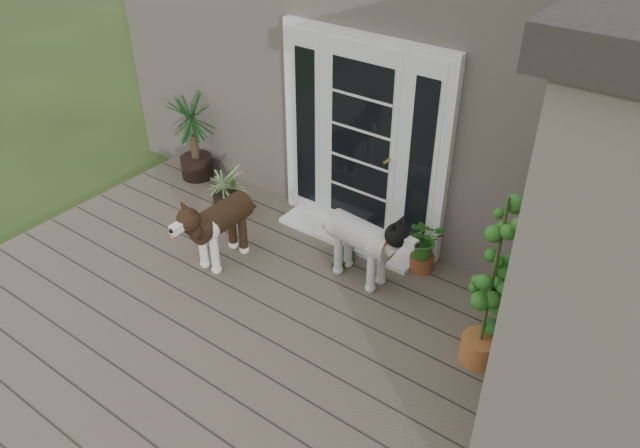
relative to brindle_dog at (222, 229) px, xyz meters
The scene contains 14 objects.
deck 1.45m from the brindle_dog, 43.10° to the right, with size 6.20×4.60×0.12m, color #6B5B4C.
house_main 3.61m from the brindle_dog, 72.93° to the left, with size 7.40×4.00×3.10m, color #665E54.
door_unit 1.65m from the brindle_dog, 56.96° to the left, with size 1.90×0.14×2.15m, color white.
door_step 1.37m from the brindle_dog, 52.26° to the left, with size 1.60×0.40×0.05m, color white.
brindle_dog is the anchor object (origin of this frame).
white_dog 1.39m from the brindle_dog, 23.95° to the left, with size 0.38×0.90×0.75m, color white, non-canonical shape.
spider_plant 0.87m from the brindle_dog, 129.50° to the left, with size 0.59×0.59×0.63m, color #9BB56F, non-canonical shape.
yucca 1.81m from the brindle_dog, 144.31° to the left, with size 0.74×0.74×1.07m, color black, non-canonical shape.
herb_a 1.99m from the brindle_dog, 31.89° to the left, with size 0.38×0.38×0.49m, color #20631C.
herb_b 2.93m from the brindle_dog, 12.71° to the left, with size 0.43×0.43×0.64m, color #195017.
herb_c 2.91m from the brindle_dog, 21.22° to the left, with size 0.36×0.36×0.55m, color #1C5B1A.
sapling 2.71m from the brindle_dog, ahead, with size 0.49×0.49×1.65m, color #265317, non-canonical shape.
clog_left 1.33m from the brindle_dog, 43.30° to the left, with size 0.16×0.33×0.10m, color #173A20, non-canonical shape.
clog_right 1.26m from the brindle_dog, 31.57° to the left, with size 0.13×0.27×0.08m, color #143317, non-canonical shape.
Camera 1 is at (2.77, -2.15, 3.97)m, focal length 34.85 mm.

